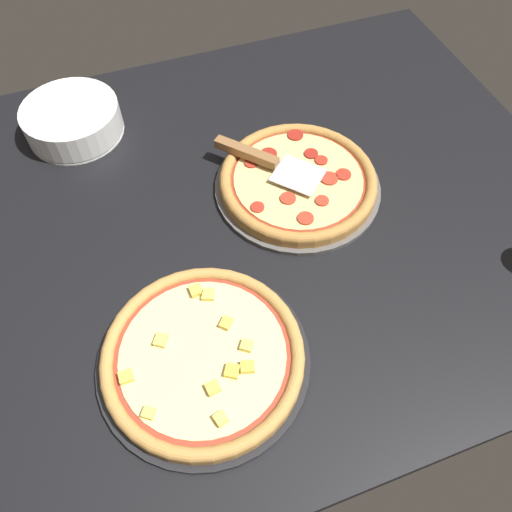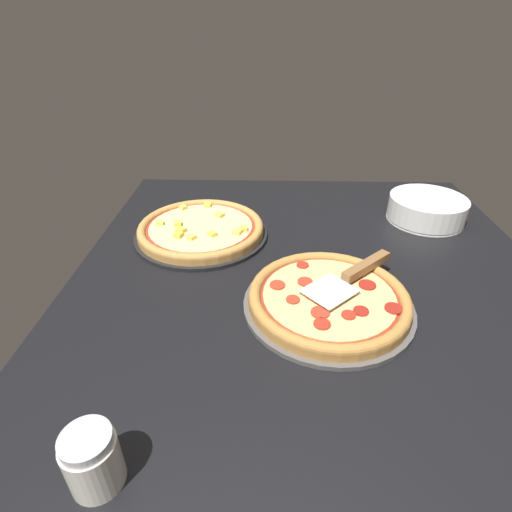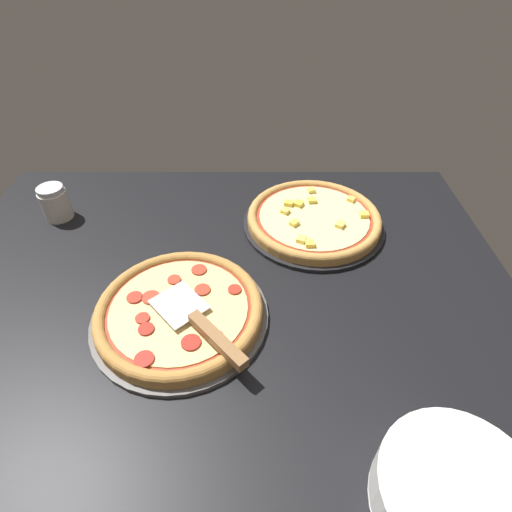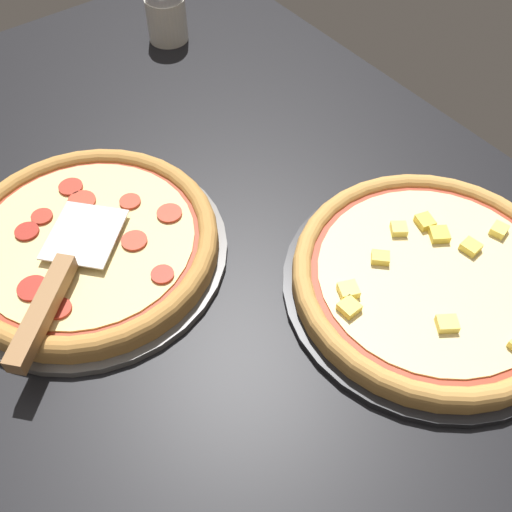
{
  "view_description": "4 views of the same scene",
  "coord_description": "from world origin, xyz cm",
  "px_view_note": "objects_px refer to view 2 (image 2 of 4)",
  "views": [
    {
      "loc": [
        25.27,
        61.64,
        80.0
      ],
      "look_at": [
        7.65,
        12.87,
        3.0
      ],
      "focal_mm": 35.0,
      "sensor_mm": 36.0,
      "label": 1
    },
    {
      "loc": [
        -72.58,
        10.56,
        52.6
      ],
      "look_at": [
        7.65,
        12.87,
        3.0
      ],
      "focal_mm": 28.0,
      "sensor_mm": 36.0,
      "label": 2
    },
    {
      "loc": [
        7.84,
        -54.08,
        62.28
      ],
      "look_at": [
        7.65,
        12.87,
        3.0
      ],
      "focal_mm": 28.0,
      "sensor_mm": 36.0,
      "label": 3
    },
    {
      "loc": [
        44.04,
        -14.43,
        59.83
      ],
      "look_at": [
        7.65,
        12.87,
        3.0
      ],
      "focal_mm": 42.0,
      "sensor_mm": 36.0,
      "label": 4
    }
  ],
  "objects_px": {
    "pizza_back": "(201,228)",
    "parmesan_shaker": "(93,460)",
    "serving_spatula": "(358,271)",
    "plate_stack": "(427,209)",
    "pizza_front": "(329,298)"
  },
  "relations": [
    {
      "from": "pizza_back",
      "to": "parmesan_shaker",
      "type": "height_order",
      "value": "parmesan_shaker"
    },
    {
      "from": "pizza_back",
      "to": "plate_stack",
      "type": "relative_size",
      "value": 1.56
    },
    {
      "from": "plate_stack",
      "to": "pizza_back",
      "type": "bearing_deg",
      "value": 100.37
    },
    {
      "from": "pizza_back",
      "to": "serving_spatula",
      "type": "xyz_separation_m",
      "value": [
        -0.23,
        -0.38,
        0.02
      ]
    },
    {
      "from": "pizza_front",
      "to": "serving_spatula",
      "type": "relative_size",
      "value": 1.54
    },
    {
      "from": "serving_spatula",
      "to": "pizza_back",
      "type": "bearing_deg",
      "value": 58.11
    },
    {
      "from": "pizza_back",
      "to": "plate_stack",
      "type": "distance_m",
      "value": 0.65
    },
    {
      "from": "plate_stack",
      "to": "parmesan_shaker",
      "type": "distance_m",
      "value": 1.04
    },
    {
      "from": "parmesan_shaker",
      "to": "pizza_back",
      "type": "bearing_deg",
      "value": -3.25
    },
    {
      "from": "serving_spatula",
      "to": "plate_stack",
      "type": "relative_size",
      "value": 0.99
    },
    {
      "from": "serving_spatula",
      "to": "parmesan_shaker",
      "type": "height_order",
      "value": "parmesan_shaker"
    },
    {
      "from": "pizza_front",
      "to": "pizza_back",
      "type": "xyz_separation_m",
      "value": [
        0.3,
        0.31,
        -0.0
      ]
    },
    {
      "from": "pizza_back",
      "to": "serving_spatula",
      "type": "relative_size",
      "value": 1.58
    },
    {
      "from": "pizza_front",
      "to": "plate_stack",
      "type": "distance_m",
      "value": 0.53
    },
    {
      "from": "pizza_back",
      "to": "parmesan_shaker",
      "type": "distance_m",
      "value": 0.67
    }
  ]
}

